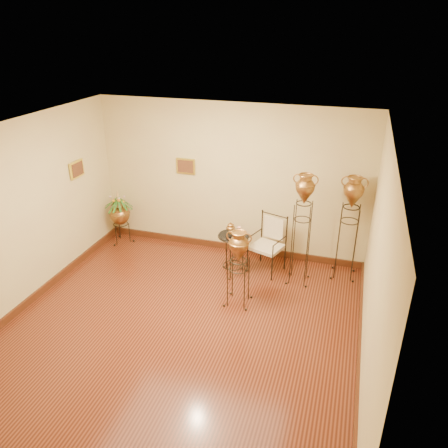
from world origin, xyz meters
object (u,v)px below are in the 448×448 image
(armchair, at_px, (267,245))
(side_table, at_px, (233,253))
(planter_urn, at_px, (120,213))
(amphora_tall, at_px, (302,229))
(amphora_mid, at_px, (349,227))

(armchair, height_order, side_table, armchair)
(armchair, bearing_deg, side_table, -136.35)
(planter_urn, height_order, armchair, planter_urn)
(amphora_tall, height_order, planter_urn, amphora_tall)
(amphora_mid, relative_size, armchair, 1.81)
(side_table, bearing_deg, planter_urn, 168.67)
(planter_urn, distance_m, armchair, 3.00)
(amphora_mid, xyz_separation_m, side_table, (-1.85, -0.49, -0.54))
(amphora_mid, height_order, armchair, amphora_mid)
(armchair, relative_size, side_table, 1.08)
(planter_urn, xyz_separation_m, side_table, (2.45, -0.49, -0.24))
(planter_urn, distance_m, side_table, 2.51)
(side_table, bearing_deg, amphora_mid, 14.93)
(amphora_mid, relative_size, planter_urn, 1.63)
(armchair, bearing_deg, amphora_mid, 28.67)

